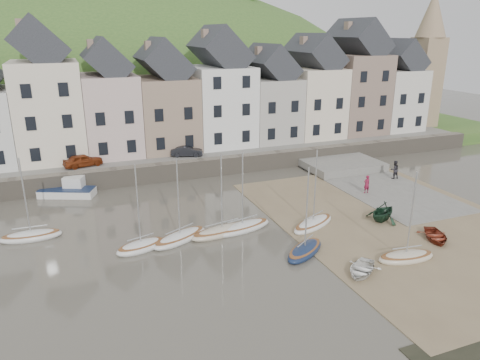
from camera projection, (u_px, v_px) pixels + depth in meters
name	position (u px, v px, depth m)	size (l,w,h in m)	color
ground	(271.00, 246.00, 31.44)	(160.00, 160.00, 0.00)	#464237
quay_land	(169.00, 139.00, 59.47)	(90.00, 30.00, 1.50)	#365C25
quay_street	(192.00, 154.00, 49.06)	(70.00, 7.00, 0.10)	slate
seawall	(201.00, 168.00, 46.17)	(70.00, 1.20, 1.80)	slate
beach	(398.00, 222.00, 35.23)	(18.00, 26.00, 0.06)	#756247
slipway	(376.00, 185.00, 43.68)	(8.00, 18.00, 0.12)	slate
hillside	(117.00, 203.00, 88.39)	(134.40, 84.00, 84.00)	#365C25
townhouse_terrace	(197.00, 96.00, 50.94)	(61.05, 8.00, 13.93)	white
church_spire	(428.00, 56.00, 61.11)	(4.00, 4.00, 18.00)	#997F60
sailboat_0	(31.00, 236.00, 32.36)	(4.28, 1.64, 6.32)	silver
sailboat_1	(141.00, 246.00, 30.79)	(3.86, 2.47, 6.32)	silver
sailboat_2	(222.00, 231.00, 33.13)	(5.25, 2.42, 6.32)	beige
sailboat_3	(180.00, 237.00, 32.11)	(4.85, 3.45, 6.32)	silver
sailboat_4	(243.00, 227.00, 33.77)	(5.06, 2.54, 6.32)	silver
sailboat_5	(305.00, 250.00, 30.23)	(4.20, 3.53, 6.32)	#162445
sailboat_6	(313.00, 224.00, 34.41)	(4.79, 3.35, 6.32)	silver
sailboat_7	(406.00, 257.00, 29.35)	(4.13, 1.96, 6.32)	beige
motorboat_2	(69.00, 190.00, 40.76)	(5.18, 3.50, 1.70)	silver
rowboat_white	(361.00, 269.00, 27.62)	(2.07, 2.90, 0.60)	white
rowboat_green	(383.00, 211.00, 35.23)	(2.55, 2.95, 1.56)	#152F1F
rowboat_red	(435.00, 236.00, 32.08)	(2.11, 2.95, 0.61)	maroon
person_red	(367.00, 184.00, 41.08)	(0.62, 0.41, 1.70)	maroon
person_dark	(394.00, 170.00, 45.12)	(0.91, 0.71, 1.87)	#232227
car_left	(83.00, 160.00, 44.05)	(1.50, 3.72, 1.27)	maroon
car_right	(187.00, 151.00, 47.71)	(1.17, 3.35, 1.10)	black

